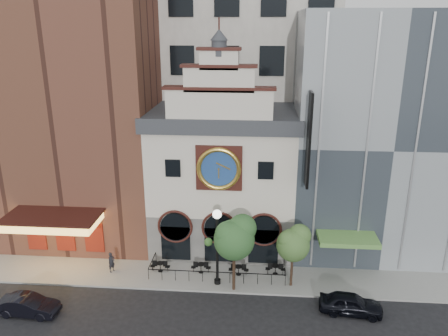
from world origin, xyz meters
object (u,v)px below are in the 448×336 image
car_right (351,304)px  lamppost (217,239)px  bistro_0 (160,266)px  tree_left (235,237)px  bistro_3 (275,269)px  car_left (28,305)px  tree_right (294,242)px  bistro_2 (239,270)px  bistro_1 (201,267)px  pedestrian (111,262)px

car_right → lamppost: bearing=80.9°
bistro_0 → lamppost: lamppost is taller
tree_left → car_right: bearing=-13.9°
bistro_3 → car_left: 18.26m
car_right → tree_right: tree_right is taller
tree_left → tree_right: (4.31, 0.85, -0.74)m
bistro_0 → lamppost: bearing=-15.8°
bistro_2 → car_right: size_ratio=0.37×
bistro_0 → tree_right: (10.41, -1.14, 3.17)m
bistro_1 → tree_left: 5.25m
tree_left → bistro_3: bearing=36.5°
bistro_0 → tree_left: tree_left is taller
lamppost → tree_right: lamppost is taller
tree_right → car_left: bearing=-165.4°
car_right → lamppost: 10.40m
bistro_0 → bistro_2: same height
car_right → car_left: 22.29m
car_left → tree_left: bearing=-71.5°
bistro_2 → bistro_3: bearing=6.6°
bistro_3 → tree_right: (1.18, -1.47, 3.17)m
bistro_0 → car_left: (-7.94, -5.91, 0.08)m
bistro_2 → car_left: 15.42m
bistro_3 → bistro_0: bearing=-178.0°
pedestrian → tree_left: bearing=-67.6°
bistro_0 → car_left: bearing=-143.3°
bistro_1 → lamppost: 3.91m
bistro_2 → bistro_3: 2.93m
car_right → tree_right: (-3.86, 2.86, 3.05)m
tree_left → car_left: bearing=-164.4°
car_right → bistro_2: bearing=69.8°
car_right → tree_left: (-8.17, 2.02, 3.79)m
car_right → tree_right: bearing=60.0°
car_right → pedestrian: bearing=85.0°
bistro_0 → bistro_2: bearing=-0.1°
bistro_0 → bistro_1: 3.29m
tree_left → tree_right: size_ratio=1.20×
car_right → bistro_1: bearing=76.0°
bistro_3 → tree_left: 5.52m
tree_left → bistro_0: bearing=161.9°
car_right → lamppost: lamppost is taller
bistro_1 → lamppost: size_ratio=0.26×
bistro_3 → tree_left: tree_left is taller
bistro_2 → bistro_3: same height
bistro_0 → tree_left: 7.51m
bistro_1 → bistro_2: 3.03m
tree_right → tree_left: bearing=-168.9°
bistro_0 → lamppost: (4.75, -1.34, 3.33)m
bistro_2 → tree_left: bearing=-96.1°
bistro_1 → pedestrian: bearing=-176.7°
car_left → bistro_1: bearing=-58.9°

